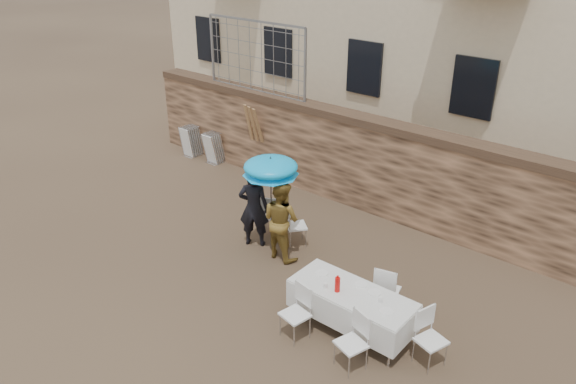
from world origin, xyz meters
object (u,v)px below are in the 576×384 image
Objects in this scene: table_chair_side at (431,339)px; table_chair_front_right at (351,343)px; table_chair_front_left at (295,313)px; chair_stack_right at (218,146)px; table_chair_back at (387,289)px; umbrella at (271,170)px; banquet_table at (352,294)px; soda_bottle at (337,285)px; couple_chair_right at (296,225)px; chair_stack_left at (196,139)px; couple_chair_left at (271,214)px; man_suit at (254,208)px; woman_dress at (281,220)px.

table_chair_front_right is at bearing 151.14° from table_chair_side.
chair_stack_right is (-6.45, 4.43, -0.02)m from table_chair_front_left.
umbrella is at bearing -19.89° from table_chair_back.
soda_bottle reaches higher than banquet_table.
chair_stack_left is (-5.50, 2.12, -0.02)m from couple_chair_right.
table_chair_front_left is at bearing -34.51° from chair_stack_right.
table_chair_side is (3.84, -1.46, 0.00)m from couple_chair_right.
chair_stack_left is at bearing 180.00° from chair_stack_right.
couple_chair_left is 3.69× the size of soda_bottle.
umbrella is at bearing 163.16° from man_suit.
table_chair_back is (3.34, -0.21, -0.39)m from man_suit.
couple_chair_right and table_chair_front_right have the same top height.
woman_dress is at bearing 149.12° from man_suit.
soda_bottle is 1.11m from table_chair_back.
table_chair_front_left reaches higher than banquet_table.
couple_chair_left is 1.00× the size of table_chair_front_right.
table_chair_front_left is (2.54, -1.76, -0.39)m from man_suit.
table_chair_front_right is 8.75m from chair_stack_right.
table_chair_front_left is 7.82m from chair_stack_right.
umbrella is 2.00× the size of table_chair_front_left.
table_chair_front_left and table_chair_front_right have the same top height.
table_chair_back is at bearing 145.53° from man_suit.
table_chair_side is (0.90, 0.85, 0.00)m from table_chair_front_right.
man_suit is at bearing 156.02° from table_chair_front_left.
chair_stack_left is 0.90m from chair_stack_right.
table_chair_back is 7.80m from chair_stack_right.
banquet_table is at bearing 127.99° from couple_chair_left.
chair_stack_right is at bearing 14.01° from couple_chair_right.
woman_dress is 1.00m from couple_chair_left.
couple_chair_left is at bearing 89.97° from table_chair_side.
table_chair_front_right is at bearing -29.83° from umbrella.
umbrella reaches higher than table_chair_side.
chair_stack_right is at bearing 84.79° from table_chair_side.
woman_dress is at bearing 118.13° from couple_chair_left.
couple_chair_right is at bearing 56.31° from umbrella.
man_suit is 1.81× the size of table_chair_front_left.
couple_chair_left is (-0.40, 0.45, -1.33)m from umbrella.
umbrella reaches higher than table_chair_front_left.
couple_chair_left is 3.44m from table_chair_front_left.
table_chair_back is 8.64m from chair_stack_left.
man_suit is at bearing -34.40° from chair_stack_right.
banquet_table is 2.28× the size of chair_stack_right.
chair_stack_left is at bearing 86.81° from table_chair_side.
woman_dress is at bearing -29.87° from chair_stack_right.
couple_chair_left is (0.00, 0.55, -0.39)m from man_suit.
man_suit is 5.51m from chair_stack_left.
umbrella is 1.43m from couple_chair_right.
umbrella is (0.40, 0.10, 0.94)m from man_suit.
table_chair_front_left is at bearing 167.36° from couple_chair_right.
table_chair_front_right is (2.94, -2.31, 0.00)m from couple_chair_right.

